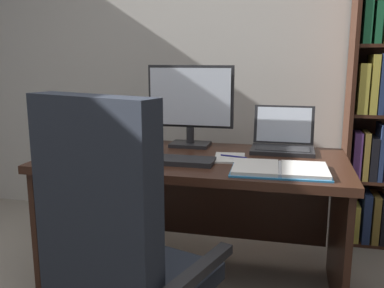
{
  "coord_description": "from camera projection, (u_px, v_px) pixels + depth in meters",
  "views": [
    {
      "loc": [
        0.57,
        -0.9,
        1.21
      ],
      "look_at": [
        0.1,
        1.1,
        0.79
      ],
      "focal_mm": 39.39,
      "sensor_mm": 36.0,
      "label": 1
    }
  ],
  "objects": [
    {
      "name": "wall_back",
      "position": [
        214.0,
        48.0,
        3.08
      ],
      "size": [
        5.07,
        0.12,
        2.57
      ],
      "primitive_type": "cube",
      "color": "beige",
      "rests_on": "ground"
    },
    {
      "name": "desk",
      "position": [
        197.0,
        189.0,
        2.28
      ],
      "size": [
        1.53,
        0.76,
        0.72
      ],
      "color": "#381E14",
      "rests_on": "ground"
    },
    {
      "name": "office_chair",
      "position": [
        120.0,
        271.0,
        1.5
      ],
      "size": [
        0.7,
        0.62,
        1.1
      ],
      "rotation": [
        0.0,
        0.0,
        -0.32
      ],
      "color": "#232326",
      "rests_on": "ground"
    },
    {
      "name": "monitor",
      "position": [
        190.0,
        106.0,
        2.38
      ],
      "size": [
        0.49,
        0.16,
        0.46
      ],
      "color": "#232326",
      "rests_on": "desk"
    },
    {
      "name": "laptop",
      "position": [
        283.0,
        141.0,
        2.3
      ],
      "size": [
        0.33,
        0.28,
        0.24
      ],
      "color": "#232326",
      "rests_on": "desk"
    },
    {
      "name": "keyboard",
      "position": [
        171.0,
        160.0,
        2.04
      ],
      "size": [
        0.42,
        0.15,
        0.02
      ],
      "primitive_type": "cube",
      "color": "#232326",
      "rests_on": "desk"
    },
    {
      "name": "computer_mouse",
      "position": [
        114.0,
        155.0,
        2.11
      ],
      "size": [
        0.06,
        0.1,
        0.04
      ],
      "primitive_type": "ellipsoid",
      "color": "#232326",
      "rests_on": "desk"
    },
    {
      "name": "reading_stand_with_book",
      "position": [
        123.0,
        129.0,
        2.55
      ],
      "size": [
        0.28,
        0.24,
        0.15
      ],
      "color": "#232326",
      "rests_on": "desk"
    },
    {
      "name": "open_binder",
      "position": [
        280.0,
        169.0,
        1.88
      ],
      "size": [
        0.44,
        0.29,
        0.02
      ],
      "rotation": [
        0.0,
        0.0,
        0.04
      ],
      "color": "#2D84C6",
      "rests_on": "desk"
    },
    {
      "name": "notepad",
      "position": [
        230.0,
        158.0,
        2.12
      ],
      "size": [
        0.17,
        0.23,
        0.01
      ],
      "primitive_type": "cube",
      "rotation": [
        0.0,
        0.0,
        0.11
      ],
      "color": "silver",
      "rests_on": "desk"
    },
    {
      "name": "pen",
      "position": [
        234.0,
        156.0,
        2.11
      ],
      "size": [
        0.14,
        0.04,
        0.01
      ],
      "primitive_type": "cylinder",
      "rotation": [
        0.0,
        1.57,
        -0.24
      ],
      "color": "navy",
      "rests_on": "notepad"
    }
  ]
}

